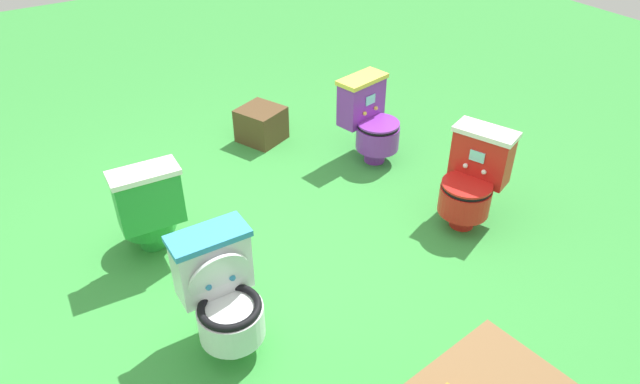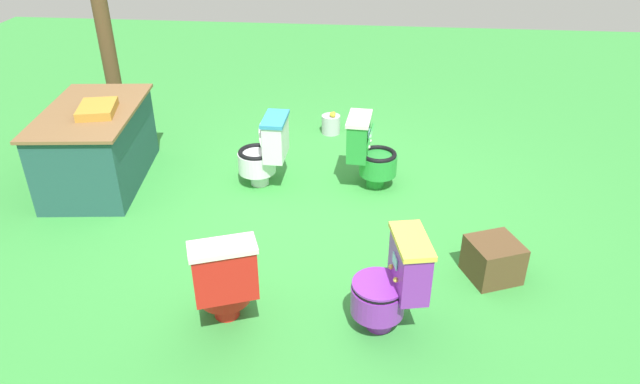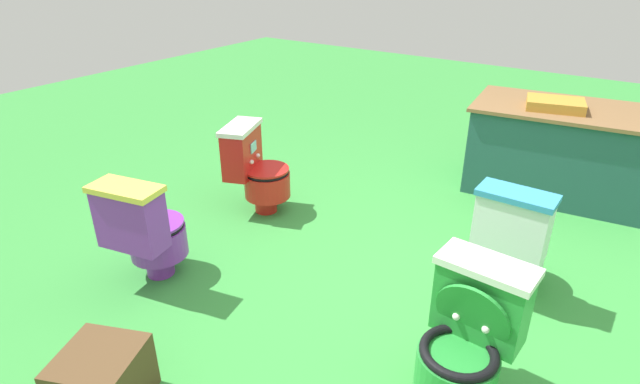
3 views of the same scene
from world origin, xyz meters
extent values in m
plane|color=green|center=(0.00, 0.00, 0.00)|extent=(14.00, 14.00, 0.00)
cylinder|color=purple|center=(-1.51, -0.64, 0.07)|extent=(0.21, 0.21, 0.14)
cylinder|color=purple|center=(-1.51, -0.62, 0.24)|extent=(0.44, 0.44, 0.20)
torus|color=black|center=(-1.51, -0.62, 0.35)|extent=(0.42, 0.42, 0.04)
cylinder|color=#EACC4C|center=(-1.51, -0.62, 0.30)|extent=(0.28, 0.28, 0.01)
cube|color=purple|center=(-1.47, -0.82, 0.51)|extent=(0.44, 0.27, 0.37)
cube|color=#EACC4C|center=(-1.47, -0.82, 0.71)|extent=(0.47, 0.30, 0.04)
cube|color=#8CE0E5|center=(-1.49, -0.72, 0.56)|extent=(0.11, 0.03, 0.08)
cylinder|color=purple|center=(-1.51, -0.62, 0.37)|extent=(0.43, 0.43, 0.02)
sphere|color=#EACC4C|center=(-1.56, -0.73, 0.46)|extent=(0.04, 0.04, 0.04)
sphere|color=#EACC4C|center=(-1.42, -0.70, 0.46)|extent=(0.04, 0.04, 0.04)
cylinder|color=white|center=(0.44, 0.58, 0.07)|extent=(0.18, 0.18, 0.14)
cylinder|color=white|center=(0.44, 0.60, 0.24)|extent=(0.38, 0.38, 0.20)
torus|color=black|center=(0.44, 0.60, 0.35)|extent=(0.36, 0.36, 0.04)
cylinder|color=#338CBF|center=(0.44, 0.60, 0.30)|extent=(0.24, 0.24, 0.01)
cube|color=white|center=(0.44, 0.40, 0.51)|extent=(0.41, 0.20, 0.37)
cube|color=#338CBF|center=(0.44, 0.40, 0.71)|extent=(0.44, 0.22, 0.04)
cube|color=#8CE0E5|center=(0.44, 0.50, 0.56)|extent=(0.11, 0.01, 0.08)
cylinder|color=white|center=(0.44, 0.50, 0.49)|extent=(0.35, 0.10, 0.35)
sphere|color=#338CBF|center=(0.37, 0.50, 0.46)|extent=(0.04, 0.04, 0.04)
sphere|color=#338CBF|center=(0.51, 0.50, 0.46)|extent=(0.04, 0.04, 0.04)
cylinder|color=green|center=(0.51, -0.58, 0.07)|extent=(0.19, 0.19, 0.14)
cylinder|color=green|center=(0.51, -0.60, 0.24)|extent=(0.39, 0.39, 0.20)
torus|color=black|center=(0.51, -0.60, 0.35)|extent=(0.38, 0.38, 0.04)
cylinder|color=white|center=(0.51, -0.60, 0.30)|extent=(0.26, 0.26, 0.01)
cube|color=green|center=(0.53, -0.40, 0.51)|extent=(0.42, 0.22, 0.37)
cube|color=white|center=(0.53, -0.40, 0.71)|extent=(0.45, 0.24, 0.04)
cube|color=#8CE0E5|center=(0.52, -0.50, 0.56)|extent=(0.11, 0.02, 0.08)
cylinder|color=green|center=(0.52, -0.50, 0.49)|extent=(0.36, 0.11, 0.35)
sphere|color=white|center=(0.59, -0.51, 0.46)|extent=(0.04, 0.04, 0.04)
sphere|color=white|center=(0.45, -0.50, 0.46)|extent=(0.04, 0.04, 0.04)
cylinder|color=red|center=(-1.50, 0.44, 0.07)|extent=(0.23, 0.23, 0.14)
cylinder|color=red|center=(-1.48, 0.45, 0.24)|extent=(0.48, 0.48, 0.20)
torus|color=black|center=(-1.48, 0.45, 0.35)|extent=(0.46, 0.46, 0.04)
cylinder|color=white|center=(-1.48, 0.45, 0.30)|extent=(0.31, 0.31, 0.01)
cube|color=red|center=(-1.67, 0.38, 0.51)|extent=(0.32, 0.45, 0.37)
cube|color=white|center=(-1.67, 0.38, 0.71)|extent=(0.35, 0.48, 0.04)
cube|color=#8CE0E5|center=(-1.57, 0.41, 0.56)|extent=(0.05, 0.11, 0.08)
cylinder|color=red|center=(-1.48, 0.45, 0.37)|extent=(0.46, 0.46, 0.02)
sphere|color=white|center=(-1.59, 0.48, 0.46)|extent=(0.04, 0.04, 0.04)
sphere|color=white|center=(-1.54, 0.35, 0.46)|extent=(0.04, 0.04, 0.04)
cube|color=#23514C|center=(0.35, 2.17, 0.37)|extent=(1.48, 0.96, 0.74)
cube|color=brown|center=(0.35, 2.17, 0.76)|extent=(1.55, 1.02, 0.03)
cube|color=#B7842D|center=(0.27, 2.05, 0.81)|extent=(0.50, 0.42, 0.08)
cylinder|color=brown|center=(1.82, 2.60, 0.94)|extent=(0.18, 0.18, 1.88)
cube|color=brown|center=(-0.85, -1.51, 0.16)|extent=(0.47, 0.48, 0.31)
cylinder|color=#B7B7BF|center=(1.76, -0.03, 0.11)|extent=(0.22, 0.22, 0.22)
ellipsoid|color=yellow|center=(1.74, -0.06, 0.25)|extent=(0.07, 0.05, 0.05)
ellipsoid|color=yellow|center=(1.73, -0.04, 0.25)|extent=(0.07, 0.05, 0.05)
ellipsoid|color=yellow|center=(1.72, -0.06, 0.25)|extent=(0.07, 0.05, 0.05)
camera|label=1|loc=(1.22, 2.71, 2.64)|focal=32.18mm
camera|label=2|loc=(-4.60, -0.54, 2.84)|focal=32.61mm
camera|label=3|loc=(0.98, -2.38, 2.00)|focal=28.64mm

